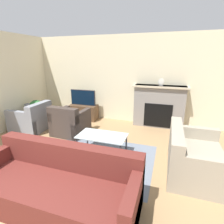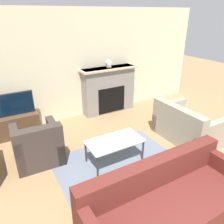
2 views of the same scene
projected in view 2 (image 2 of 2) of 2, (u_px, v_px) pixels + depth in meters
The scene contains 10 objects.
wall_back at pixel (56, 68), 5.25m from camera, with size 8.53×0.06×2.70m.
area_rug at pixel (120, 166), 4.01m from camera, with size 2.23×1.77×0.00m.
fireplace at pixel (109, 89), 5.98m from camera, with size 1.58×0.41×1.25m.
tv_stand at pixel (17, 125), 4.95m from camera, with size 0.93×0.44×0.50m.
tv at pixel (13, 104), 4.73m from camera, with size 0.87×0.06×0.51m.
couch_sectional at pixel (166, 205), 2.84m from camera, with size 2.28×0.88×0.82m.
couch_loveseat at pixel (187, 127), 4.78m from camera, with size 0.93×1.36×0.82m.
armchair_accent at pixel (38, 147), 4.06m from camera, with size 0.86×0.88×0.82m.
coffee_table at pixel (115, 143), 4.00m from camera, with size 1.03×0.57×0.44m.
mantel_clock at pixel (109, 63), 5.70m from camera, with size 0.17×0.07×0.20m.
Camera 2 is at (-1.42, -0.51, 2.58)m, focal length 35.00 mm.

